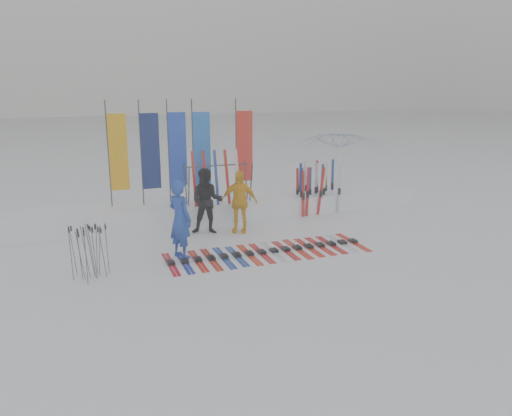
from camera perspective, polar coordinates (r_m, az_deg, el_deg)
name	(u,v)px	position (r m, az deg, el deg)	size (l,w,h in m)	color
ground	(271,263)	(12.22, 1.70, -6.35)	(120.00, 120.00, 0.00)	white
snow_bank	(219,208)	(16.30, -4.28, -0.04)	(14.00, 1.60, 0.60)	white
person_blue	(180,219)	(12.50, -8.67, -1.28)	(0.72, 0.47, 1.98)	#1B3DA1
person_black	(207,201)	(14.44, -5.63, 0.76)	(0.93, 0.72, 1.91)	black
person_yellow	(239,202)	(14.53, -1.95, 0.74)	(1.07, 0.45, 1.83)	yellow
tent_canopy	(339,167)	(18.17, 9.43, 4.60)	(2.91, 2.96, 2.67)	white
ski_row	(267,252)	(12.94, 1.31, -5.00)	(5.21, 1.70, 0.07)	red
pole_cluster	(89,252)	(11.78, -18.55, -4.78)	(0.81, 0.76, 1.25)	#595B60
feather_flags	(179,150)	(15.84, -8.80, 6.58)	(4.61, 0.24, 3.20)	#383A3F
ski_rack	(218,178)	(15.67, -4.33, 3.44)	(2.04, 0.80, 1.23)	#383A3F
upright_skis	(316,188)	(17.00, 6.83, 2.24)	(1.63, 1.01, 1.70)	red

